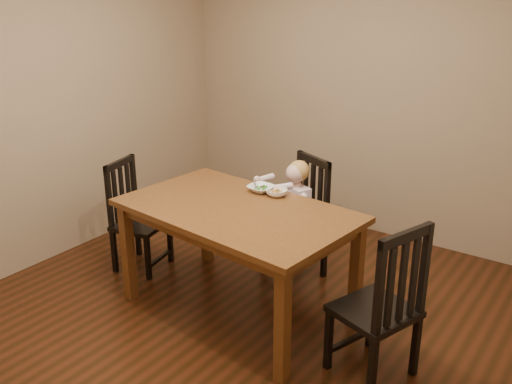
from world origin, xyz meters
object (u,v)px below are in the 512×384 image
Objects in this scene: dining_table at (237,220)px; bowl_veg at (277,192)px; chair_child at (299,219)px; chair_right at (382,306)px; bowl_peas at (261,189)px; toddler at (295,206)px; chair_left at (136,217)px.

bowl_veg reaches higher than dining_table.
chair_child is 0.96× the size of chair_right.
chair_right is 6.36× the size of bowl_veg.
bowl_veg is (0.15, -0.01, 0.00)m from bowl_peas.
bowl_veg is at bearing -2.87° from bowl_peas.
chair_child reaches higher than toddler.
chair_right is 5.49× the size of bowl_peas.
dining_table is at bearing -82.07° from bowl_peas.
dining_table is at bearing 102.67° from chair_right.
dining_table is 1.18m from chair_left.
dining_table is 1.67× the size of chair_right.
bowl_peas is at bearing 177.13° from bowl_veg.
chair_right is at bearing -21.72° from bowl_peas.
toddler is at bearing 107.23° from chair_left.
chair_child is 1.40m from chair_left.
dining_table is 1.74× the size of chair_child.
chair_right reaches higher than toddler.
bowl_veg reaches higher than bowl_peas.
chair_child reaches higher than dining_table.
bowl_peas is (-1.24, 0.49, 0.36)m from chair_right.
chair_child is 1.06× the size of chair_left.
chair_child is at bearing -90.00° from toddler.
chair_left is at bearing 54.08° from chair_child.
chair_left is 1.21m from bowl_peas.
toddler is 3.11× the size of bowl_veg.
chair_left is 0.91× the size of chair_right.
chair_right is at bearing 166.52° from toddler.
chair_left reaches higher than bowl_veg.
chair_left is 1.85× the size of toddler.
chair_child is at bearing 85.75° from dining_table.
chair_right reaches higher than bowl_peas.
chair_child reaches higher than bowl_peas.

